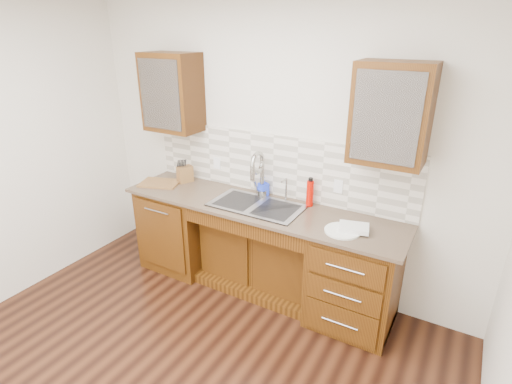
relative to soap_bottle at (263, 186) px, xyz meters
The scene contains 23 objects.
wall_back 0.38m from the soap_bottle, 64.81° to the left, with size 4.00×0.10×2.70m, color silver.
base_cabinet_left 1.07m from the soap_bottle, 166.11° to the right, with size 0.70×0.62×0.88m, color #593014.
base_cabinet_center 0.67m from the soap_bottle, 62.61° to the right, with size 1.20×0.44×0.70m, color #593014.
base_cabinet_right 1.18m from the soap_bottle, 12.13° to the right, with size 0.70×0.62×0.88m, color #593014.
countertop 0.27m from the soap_bottle, 74.09° to the right, with size 2.70×0.65×0.03m, color #84705B.
backsplash 0.23m from the soap_bottle, 50.41° to the left, with size 2.70×0.02×0.59m, color beige.
sink 0.31m from the soap_bottle, 75.00° to the right, with size 0.84×0.46×0.19m, color #9E9EA5.
faucet 0.11m from the soap_bottle, 100.52° to the right, with size 0.04×0.04×0.40m, color #999993.
filter_tap 0.25m from the soap_bottle, ahead, with size 0.02×0.02×0.24m, color #999993.
upper_cabinet_left 1.28m from the soap_bottle, behind, with size 0.55×0.34×0.75m, color #593014.
upper_cabinet_right 1.39m from the soap_bottle, ahead, with size 0.55×0.34×0.75m, color #593014.
outlet_left 0.60m from the soap_bottle, behind, with size 0.08×0.01×0.12m, color white.
outlet_right 0.73m from the soap_bottle, ahead, with size 0.08×0.01×0.12m, color white.
soap_bottle is the anchor object (origin of this frame).
water_bottle 0.48m from the soap_bottle, ahead, with size 0.06×0.06×0.24m, color #C20A00.
plate 0.97m from the soap_bottle, 20.60° to the right, with size 0.29×0.29×0.02m, color white.
dish_towel 1.03m from the soap_bottle, 16.50° to the right, with size 0.23×0.17×0.04m, color beige.
knife_block 0.89m from the soap_bottle, behind, with size 0.09×0.15×0.17m, color brown.
cutting_board 1.12m from the soap_bottle, 165.91° to the right, with size 0.39×0.27×0.02m, color brown.
cup_left_a 1.31m from the soap_bottle, behind, with size 0.11×0.11×0.09m, color silver.
cup_left_b 1.16m from the soap_bottle, behind, with size 0.09×0.09×0.09m, color white.
cup_right_a 1.30m from the soap_bottle, ahead, with size 0.12×0.12×0.09m, color white.
cup_right_b 1.44m from the soap_bottle, ahead, with size 0.09×0.09×0.08m, color white.
Camera 1 is at (1.64, -1.46, 2.42)m, focal length 28.00 mm.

